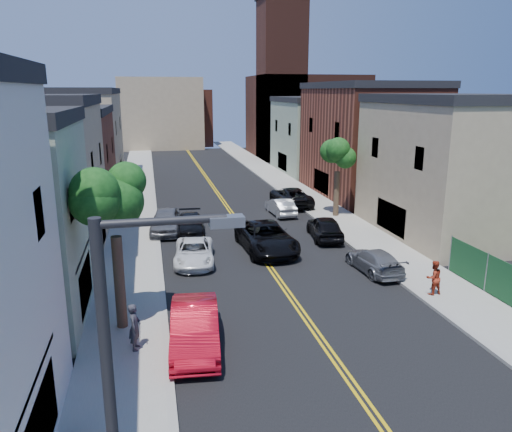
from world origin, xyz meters
TOP-DOWN VIEW (x-y plane):
  - sidewalk_left at (-7.90, 40.00)m, footprint 3.20×100.00m
  - sidewalk_right at (7.90, 40.00)m, footprint 3.20×100.00m
  - curb_left at (-6.15, 40.00)m, footprint 0.30×100.00m
  - curb_right at (6.15, 40.00)m, footprint 0.30×100.00m
  - bldg_left_tan_near at (-14.00, 25.00)m, footprint 9.00×10.00m
  - bldg_left_brick at (-14.00, 36.00)m, footprint 9.00×12.00m
  - bldg_left_tan_far at (-14.00, 50.00)m, footprint 9.00×16.00m
  - bldg_right_tan at (14.00, 24.00)m, footprint 9.00×12.00m
  - bldg_right_brick at (14.00, 38.00)m, footprint 9.00×14.00m
  - bldg_right_palegrn at (14.00, 52.00)m, footprint 9.00×12.00m
  - church at (16.33, 67.07)m, footprint 16.20×14.20m
  - backdrop_left at (-4.00, 82.00)m, footprint 14.00×8.00m
  - backdrop_center at (0.00, 86.00)m, footprint 10.00×8.00m
  - tree_left_mid at (-7.88, 14.01)m, footprint 5.20×5.20m
  - tree_right_far at (7.92, 30.01)m, footprint 4.40×4.40m
  - red_sedan at (-5.04, 11.85)m, footprint 2.28×5.34m
  - white_pickup at (-4.15, 21.61)m, footprint 2.73×5.03m
  - grey_car_left at (-5.50, 28.43)m, footprint 2.60×5.25m
  - black_car_left at (-3.80, 27.86)m, footprint 2.17×4.75m
  - grey_car_right at (5.50, 18.06)m, footprint 2.06×4.53m
  - black_car_right at (5.01, 24.63)m, footprint 2.51×4.90m
  - silver_car_right at (3.80, 31.68)m, footprint 1.71×4.27m
  - dark_car_right_far at (5.50, 34.60)m, footprint 2.75×5.96m
  - black_suv_lane at (0.50, 22.94)m, footprint 3.23×6.48m
  - pedestrian_left at (-7.31, 11.94)m, footprint 0.54×0.74m
  - pedestrian_right at (6.77, 14.24)m, footprint 0.90×0.74m

SIDE VIEW (x-z plane):
  - sidewalk_left at x=-7.90m, z-range 0.00..0.15m
  - sidewalk_right at x=7.90m, z-range 0.00..0.15m
  - curb_left at x=-6.15m, z-range 0.00..0.15m
  - curb_right at x=6.15m, z-range 0.00..0.15m
  - grey_car_right at x=5.50m, z-range 0.00..1.29m
  - white_pickup at x=-4.15m, z-range 0.00..1.34m
  - black_car_left at x=-3.80m, z-range 0.00..1.35m
  - silver_car_right at x=3.80m, z-range 0.00..1.38m
  - black_car_right at x=5.01m, z-range 0.00..1.60m
  - dark_car_right_far at x=5.50m, z-range 0.00..1.66m
  - red_sedan at x=-5.04m, z-range 0.00..1.71m
  - grey_car_left at x=-5.50m, z-range 0.00..1.72m
  - black_suv_lane at x=0.50m, z-range 0.00..1.77m
  - pedestrian_right at x=6.77m, z-range 0.15..1.87m
  - pedestrian_left at x=-7.31m, z-range 0.15..2.01m
  - bldg_left_brick at x=-14.00m, z-range 0.00..8.00m
  - bldg_right_palegrn at x=14.00m, z-range 0.00..8.50m
  - bldg_left_tan_near at x=-14.00m, z-range 0.00..9.00m
  - bldg_right_tan at x=14.00m, z-range 0.00..9.00m
  - bldg_left_tan_far at x=-14.00m, z-range 0.00..9.50m
  - bldg_right_brick at x=14.00m, z-range 0.00..10.00m
  - backdrop_center at x=0.00m, z-range 0.00..10.00m
  - tree_right_far at x=7.92m, z-range 1.74..9.77m
  - backdrop_left at x=-4.00m, z-range 0.00..12.00m
  - tree_left_mid at x=-7.88m, z-range 1.94..11.23m
  - church at x=16.33m, z-range -4.06..18.54m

